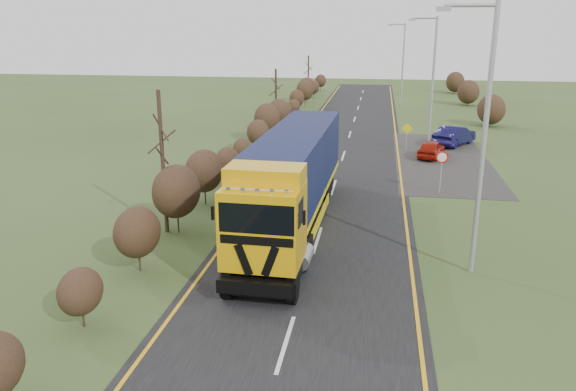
# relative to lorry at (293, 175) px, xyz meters

# --- Properties ---
(ground) EXTENTS (160.00, 160.00, 0.00)m
(ground) POSITION_rel_lorry_xyz_m (1.24, -5.31, -2.39)
(ground) COLOR #34491F
(ground) RESTS_ON ground
(road) EXTENTS (8.00, 120.00, 0.02)m
(road) POSITION_rel_lorry_xyz_m (1.24, 4.69, -2.38)
(road) COLOR black
(road) RESTS_ON ground
(layby) EXTENTS (6.00, 18.00, 0.02)m
(layby) POSITION_rel_lorry_xyz_m (7.74, 14.69, -2.37)
(layby) COLOR #2F2B29
(layby) RESTS_ON ground
(lane_markings) EXTENTS (7.52, 116.00, 0.01)m
(lane_markings) POSITION_rel_lorry_xyz_m (1.24, 4.38, -2.36)
(lane_markings) COLOR gold
(lane_markings) RESTS_ON road
(hedgerow) EXTENTS (2.24, 102.04, 6.05)m
(hedgerow) POSITION_rel_lorry_xyz_m (-4.75, 2.58, -0.77)
(hedgerow) COLOR black
(hedgerow) RESTS_ON ground
(lorry) EXTENTS (2.94, 15.15, 4.21)m
(lorry) POSITION_rel_lorry_xyz_m (0.00, 0.00, 0.00)
(lorry) COLOR black
(lorry) RESTS_ON ground
(car_red_hatchback) EXTENTS (2.30, 3.73, 1.19)m
(car_red_hatchback) POSITION_rel_lorry_xyz_m (7.10, 15.17, -1.79)
(car_red_hatchback) COLOR #921207
(car_red_hatchback) RESTS_ON ground
(car_blue_sedan) EXTENTS (3.59, 4.56, 1.45)m
(car_blue_sedan) POSITION_rel_lorry_xyz_m (9.11, 19.64, -1.66)
(car_blue_sedan) COLOR #0B0935
(car_blue_sedan) RESTS_ON ground
(streetlight_near) EXTENTS (1.97, 0.19, 9.26)m
(streetlight_near) POSITION_rel_lorry_xyz_m (6.92, -3.49, 2.72)
(streetlight_near) COLOR #A2A4A8
(streetlight_near) RESTS_ON ground
(streetlight_mid) EXTENTS (1.95, 0.18, 9.16)m
(streetlight_mid) POSITION_rel_lorry_xyz_m (6.93, 17.12, 2.66)
(streetlight_mid) COLOR #A2A4A8
(streetlight_mid) RESTS_ON ground
(streetlight_far) EXTENTS (1.89, 0.18, 8.87)m
(streetlight_far) POSITION_rel_lorry_xyz_m (5.73, 40.88, 2.49)
(streetlight_far) COLOR #A2A4A8
(streetlight_far) RESTS_ON ground
(speed_sign) EXTENTS (0.64, 0.10, 2.32)m
(speed_sign) POSITION_rel_lorry_xyz_m (6.84, 6.38, -0.77)
(speed_sign) COLOR #A2A4A8
(speed_sign) RESTS_ON ground
(warning_board) EXTENTS (0.74, 0.11, 1.95)m
(warning_board) POSITION_rel_lorry_xyz_m (5.53, 17.28, -1.20)
(warning_board) COLOR #A2A4A8
(warning_board) RESTS_ON ground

